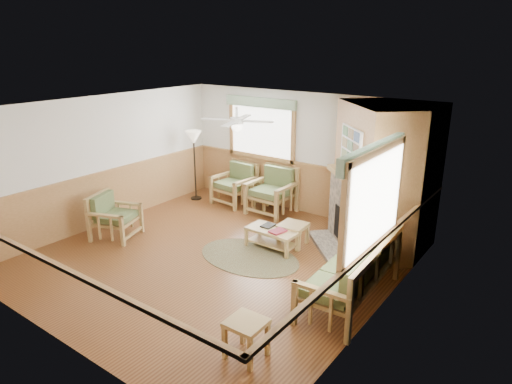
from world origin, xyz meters
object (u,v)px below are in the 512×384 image
Objects in this scene: armchair_left at (115,216)px; footstool at (293,234)px; sofa at (351,271)px; coffee_table at (272,239)px; floor_lamp_right at (372,238)px; floor_lamp_left at (195,165)px; end_table_sofa at (246,339)px; armchair_back_left at (234,184)px; armchair_back_right at (272,191)px; end_table_chairs at (266,199)px.

armchair_left reaches higher than footstool.
sofa is 2.12m from coffee_table.
footstool is 0.32× the size of floor_lamp_right.
armchair_left is 0.52× the size of floor_lamp_left.
floor_lamp_left is at bearing 159.00° from coffee_table.
floor_lamp_right reaches higher than footstool.
floor_lamp_left reaches higher than coffee_table.
sofa reaches higher than end_table_sofa.
floor_lamp_right reaches higher than coffee_table.
armchair_back_left is 1.95× the size of footstool.
armchair_left is 0.59× the size of floor_lamp_right.
armchair_left is (-1.72, -2.95, -0.07)m from armchair_back_right.
armchair_back_left reaches higher than end_table_chairs.
end_table_chairs is 0.35× the size of floor_lamp_right.
sofa is 2.13× the size of coffee_table.
floor_lamp_right is (3.23, -1.67, 0.49)m from end_table_chairs.
end_table_chairs is at bearing 152.62° from floor_lamp_right.
sofa is 5.48m from floor_lamp_left.
footstool is 3.52m from floor_lamp_left.
footstool is at bearing -39.37° from end_table_chairs.
end_table_sofa is at bearing -67.92° from footstool.
end_table_chairs reaches higher than footstool.
footstool is at bearing 59.57° from coffee_table.
floor_lamp_right reaches higher than armchair_left.
sofa is 1.39× the size of floor_lamp_right.
armchair_left is at bearing -153.04° from coffee_table.
end_table_chairs is (1.52, 3.00, -0.18)m from armchair_left.
end_table_sofa is 0.34× the size of floor_lamp_right.
end_table_sofa is (4.30, -1.36, -0.19)m from armchair_left.
armchair_left is at bearing -82.98° from floor_lamp_left.
armchair_back_left is at bearing 130.31° from end_table_sofa.
floor_lamp_right is at bearing -14.27° from footstool.
floor_lamp_right is at bearing -16.64° from armchair_back_left.
coffee_table is at bearing -51.35° from end_table_chairs.
armchair_back_right is at bearing 151.84° from floor_lamp_right.
floor_lamp_left reaches higher than armchair_back_left.
end_table_chairs is 1.04× the size of end_table_sofa.
coffee_table is 2.05m from end_table_chairs.
armchair_back_right reaches higher than armchair_left.
armchair_back_left reaches higher than armchair_left.
sofa is at bearing 76.84° from end_table_sofa.
floor_lamp_right reaches higher than armchair_back_left.
floor_lamp_left is (-5.08, 2.03, 0.37)m from sofa.
coffee_table is at bearing 118.39° from end_table_sofa.
armchair_left is 0.90× the size of coffee_table.
floor_lamp_left reaches higher than armchair_back_right.
floor_lamp_left is 5.25m from floor_lamp_right.
end_table_chairs is 1.97m from floor_lamp_left.
sofa is 4.75m from armchair_back_left.
end_table_chairs is 0.31× the size of floor_lamp_left.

